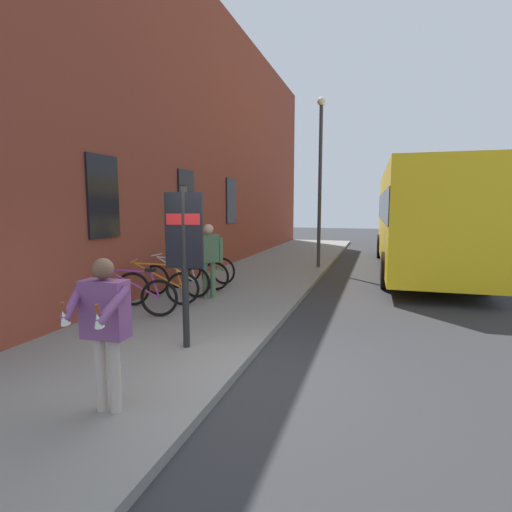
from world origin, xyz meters
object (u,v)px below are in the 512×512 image
at_px(pedestrian_crossing_street, 209,253).
at_px(bicycle_end_of_row, 176,280).
at_px(bicycle_far_end, 207,269).
at_px(city_bus, 421,215).
at_px(transit_info_sign, 184,241).
at_px(bicycle_nearest_sign, 158,287).
at_px(bicycle_under_window, 196,274).
at_px(street_lamp, 320,169).
at_px(tourist_with_hotdogs, 104,319).
at_px(bicycle_beside_lamp, 132,296).

bearing_deg(pedestrian_crossing_street, bicycle_end_of_row, 96.88).
height_order(bicycle_far_end, city_bus, city_bus).
bearing_deg(city_bus, transit_info_sign, 156.79).
height_order(bicycle_end_of_row, pedestrian_crossing_street, pedestrian_crossing_street).
height_order(bicycle_nearest_sign, bicycle_end_of_row, same).
bearing_deg(pedestrian_crossing_street, bicycle_under_window, 42.31).
bearing_deg(city_bus, street_lamp, 105.69).
distance_m(bicycle_nearest_sign, bicycle_under_window, 1.76).
distance_m(bicycle_end_of_row, tourist_with_hotdogs, 5.36).
relative_size(bicycle_end_of_row, city_bus, 0.17).
height_order(bicycle_far_end, pedestrian_crossing_street, pedestrian_crossing_street).
distance_m(bicycle_nearest_sign, bicycle_end_of_row, 0.91).
relative_size(bicycle_end_of_row, tourist_with_hotdogs, 1.11).
height_order(bicycle_beside_lamp, tourist_with_hotdogs, tourist_with_hotdogs).
relative_size(city_bus, street_lamp, 1.87).
xyz_separation_m(bicycle_beside_lamp, street_lamp, (7.25, -2.47, 2.92)).
height_order(city_bus, street_lamp, street_lamp).
distance_m(city_bus, street_lamp, 3.75).
relative_size(bicycle_far_end, city_bus, 0.17).
height_order(city_bus, pedestrian_crossing_street, city_bus).
distance_m(bicycle_far_end, tourist_with_hotdogs, 7.01).
bearing_deg(bicycle_end_of_row, city_bus, -42.44).
bearing_deg(street_lamp, bicycle_far_end, 145.71).
bearing_deg(tourist_with_hotdogs, bicycle_under_window, 17.18).
relative_size(pedestrian_crossing_street, street_lamp, 0.30).
relative_size(bicycle_end_of_row, bicycle_under_window, 1.00).
distance_m(bicycle_beside_lamp, tourist_with_hotdogs, 3.72).
distance_m(bicycle_beside_lamp, transit_info_sign, 2.44).
bearing_deg(tourist_with_hotdogs, transit_info_sign, 3.22).
bearing_deg(street_lamp, bicycle_nearest_sign, 158.89).
distance_m(bicycle_under_window, pedestrian_crossing_street, 1.21).
bearing_deg(bicycle_beside_lamp, bicycle_under_window, -1.26).
relative_size(bicycle_under_window, pedestrian_crossing_street, 1.05).
bearing_deg(street_lamp, city_bus, -74.31).
bearing_deg(bicycle_beside_lamp, bicycle_nearest_sign, -1.28).
bearing_deg(bicycle_end_of_row, street_lamp, -24.89).
relative_size(bicycle_beside_lamp, bicycle_end_of_row, 0.97).
relative_size(bicycle_end_of_row, street_lamp, 0.31).
bearing_deg(bicycle_far_end, transit_info_sign, -159.20).
relative_size(pedestrian_crossing_street, tourist_with_hotdogs, 1.06).
height_order(bicycle_beside_lamp, bicycle_end_of_row, same).
distance_m(bicycle_nearest_sign, city_bus, 9.38).
xyz_separation_m(city_bus, pedestrian_crossing_street, (-6.27, 5.02, -0.77)).
xyz_separation_m(tourist_with_hotdogs, street_lamp, (10.42, -0.61, 2.33)).
height_order(bicycle_nearest_sign, city_bus, city_bus).
bearing_deg(bicycle_under_window, tourist_with_hotdogs, -162.82).
bearing_deg(tourist_with_hotdogs, pedestrian_crossing_street, 12.36).
relative_size(city_bus, tourist_with_hotdogs, 6.62).
relative_size(bicycle_nearest_sign, transit_info_sign, 0.71).
height_order(bicycle_under_window, transit_info_sign, transit_info_sign).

